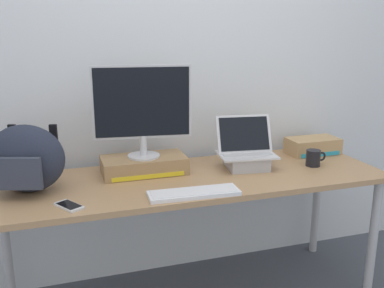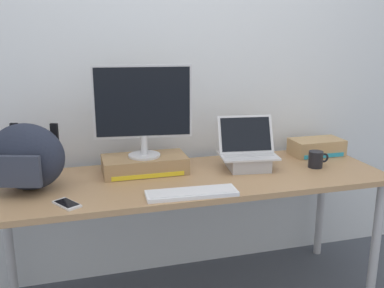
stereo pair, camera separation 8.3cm
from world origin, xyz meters
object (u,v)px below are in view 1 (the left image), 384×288
at_px(messenger_backpack, 26,159).
at_px(desktop_monitor, 142,107).
at_px(external_keyboard, 194,193).
at_px(plush_toy, 20,167).
at_px(toner_box_yellow, 144,165).
at_px(cell_phone, 69,206).
at_px(toner_box_cyan, 313,146).
at_px(open_laptop, 246,157).
at_px(coffee_mug, 314,158).

bearing_deg(messenger_backpack, desktop_monitor, 27.95).
relative_size(external_keyboard, plush_toy, 3.69).
bearing_deg(plush_toy, external_keyboard, -33.52).
bearing_deg(toner_box_yellow, messenger_backpack, -169.44).
height_order(toner_box_yellow, desktop_monitor, desktop_monitor).
bearing_deg(cell_phone, toner_box_cyan, -16.04).
height_order(external_keyboard, cell_phone, external_keyboard).
relative_size(toner_box_yellow, plush_toy, 3.80).
distance_m(open_laptop, external_keyboard, 0.53).
bearing_deg(coffee_mug, external_keyboard, -164.10).
bearing_deg(desktop_monitor, external_keyboard, -61.30).
xyz_separation_m(external_keyboard, coffee_mug, (0.80, 0.23, 0.04)).
relative_size(toner_box_yellow, desktop_monitor, 0.87).
bearing_deg(open_laptop, desktop_monitor, 179.21).
distance_m(coffee_mug, toner_box_cyan, 0.27).
relative_size(open_laptop, coffee_mug, 2.78).
distance_m(open_laptop, plush_toy, 1.23).
distance_m(toner_box_yellow, plush_toy, 0.65).
height_order(messenger_backpack, plush_toy, messenger_backpack).
height_order(open_laptop, messenger_backpack, messenger_backpack).
bearing_deg(toner_box_yellow, toner_box_cyan, 2.85).
distance_m(desktop_monitor, plush_toy, 0.72).
xyz_separation_m(cell_phone, plush_toy, (-0.23, 0.49, 0.05)).
distance_m(open_laptop, cell_phone, 1.03).
relative_size(open_laptop, messenger_backpack, 0.82).
xyz_separation_m(plush_toy, toner_box_cyan, (1.74, -0.07, -0.01)).
xyz_separation_m(external_keyboard, cell_phone, (-0.57, 0.04, -0.01)).
distance_m(desktop_monitor, toner_box_cyan, 1.14).
bearing_deg(coffee_mug, toner_box_yellow, 169.70).
xyz_separation_m(external_keyboard, messenger_backpack, (-0.75, 0.29, 0.15)).
bearing_deg(open_laptop, toner_box_yellow, 179.09).
xyz_separation_m(desktop_monitor, plush_toy, (-0.64, 0.13, -0.30)).
distance_m(coffee_mug, plush_toy, 1.63).
bearing_deg(external_keyboard, desktop_monitor, 114.43).
bearing_deg(toner_box_yellow, desktop_monitor, -99.95).
bearing_deg(messenger_backpack, external_keyboard, -3.80).
height_order(external_keyboard, toner_box_cyan, toner_box_cyan).
height_order(external_keyboard, messenger_backpack, messenger_backpack).
bearing_deg(plush_toy, coffee_mug, -10.63).
bearing_deg(cell_phone, toner_box_yellow, 9.85).
xyz_separation_m(desktop_monitor, coffee_mug, (0.96, -0.17, -0.32)).
bearing_deg(desktop_monitor, toner_box_yellow, 87.39).
relative_size(coffee_mug, cell_phone, 0.79).
bearing_deg(coffee_mug, toner_box_cyan, 58.26).
distance_m(desktop_monitor, messenger_backpack, 0.63).
distance_m(toner_box_yellow, cell_phone, 0.56).
bearing_deg(messenger_backpack, plush_toy, 119.25).
bearing_deg(desktop_monitor, messenger_backpack, -162.20).
xyz_separation_m(coffee_mug, toner_box_cyan, (0.14, 0.23, 0.00)).
height_order(toner_box_yellow, toner_box_cyan, toner_box_cyan).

